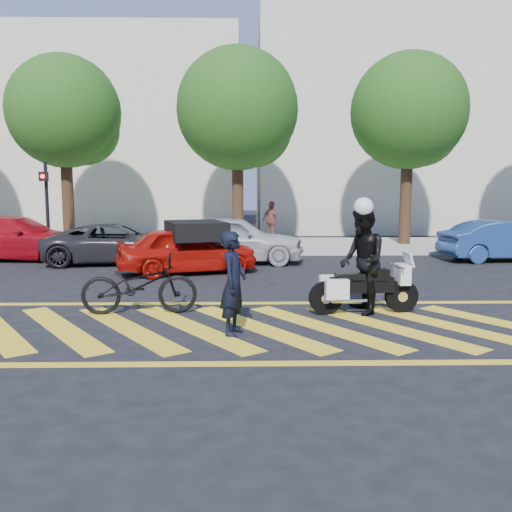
{
  "coord_description": "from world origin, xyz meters",
  "views": [
    {
      "loc": [
        0.29,
        -8.93,
        2.37
      ],
      "look_at": [
        0.49,
        1.32,
        1.05
      ],
      "focal_mm": 38.0,
      "sensor_mm": 36.0,
      "label": 1
    }
  ],
  "objects_px": {
    "police_motorcycle": "(362,287)",
    "officer_moto": "(362,261)",
    "parked_right": "(503,241)",
    "parked_mid_left": "(117,244)",
    "officer_bike": "(234,283)",
    "red_convertible": "(187,250)",
    "parked_left": "(16,238)",
    "bicycle": "(139,284)",
    "parked_mid_right": "(233,239)"
  },
  "relations": [
    {
      "from": "police_motorcycle",
      "to": "officer_moto",
      "type": "xyz_separation_m",
      "value": [
        -0.01,
        0.0,
        0.5
      ]
    },
    {
      "from": "parked_right",
      "to": "parked_mid_left",
      "type": "bearing_deg",
      "value": 84.77
    },
    {
      "from": "officer_bike",
      "to": "red_convertible",
      "type": "relative_size",
      "value": 0.44
    },
    {
      "from": "parked_right",
      "to": "parked_left",
      "type": "bearing_deg",
      "value": 81.29
    },
    {
      "from": "police_motorcycle",
      "to": "red_convertible",
      "type": "bearing_deg",
      "value": 123.01
    },
    {
      "from": "parked_left",
      "to": "parked_mid_left",
      "type": "relative_size",
      "value": 1.1
    },
    {
      "from": "police_motorcycle",
      "to": "parked_left",
      "type": "bearing_deg",
      "value": 136.11
    },
    {
      "from": "police_motorcycle",
      "to": "parked_right",
      "type": "relative_size",
      "value": 0.54
    },
    {
      "from": "officer_moto",
      "to": "red_convertible",
      "type": "distance_m",
      "value": 6.12
    },
    {
      "from": "parked_left",
      "to": "parked_right",
      "type": "xyz_separation_m",
      "value": [
        15.66,
        -0.56,
        -0.06
      ]
    },
    {
      "from": "bicycle",
      "to": "police_motorcycle",
      "type": "relative_size",
      "value": 1.02
    },
    {
      "from": "red_convertible",
      "to": "parked_mid_left",
      "type": "distance_m",
      "value": 3.12
    },
    {
      "from": "bicycle",
      "to": "officer_moto",
      "type": "relative_size",
      "value": 1.06
    },
    {
      "from": "police_motorcycle",
      "to": "officer_moto",
      "type": "relative_size",
      "value": 1.04
    },
    {
      "from": "officer_bike",
      "to": "parked_left",
      "type": "distance_m",
      "value": 11.62
    },
    {
      "from": "police_motorcycle",
      "to": "bicycle",
      "type": "bearing_deg",
      "value": 173.95
    },
    {
      "from": "parked_left",
      "to": "parked_mid_right",
      "type": "relative_size",
      "value": 1.11
    },
    {
      "from": "police_motorcycle",
      "to": "parked_mid_right",
      "type": "relative_size",
      "value": 0.48
    },
    {
      "from": "parked_left",
      "to": "parked_mid_right",
      "type": "xyz_separation_m",
      "value": [
        7.05,
        -0.87,
        0.04
      ]
    },
    {
      "from": "parked_mid_left",
      "to": "parked_right",
      "type": "relative_size",
      "value": 1.13
    },
    {
      "from": "parked_mid_left",
      "to": "parked_right",
      "type": "xyz_separation_m",
      "value": [
        12.21,
        0.3,
        0.03
      ]
    },
    {
      "from": "red_convertible",
      "to": "parked_left",
      "type": "bearing_deg",
      "value": 46.35
    },
    {
      "from": "officer_bike",
      "to": "parked_mid_right",
      "type": "height_order",
      "value": "officer_bike"
    },
    {
      "from": "police_motorcycle",
      "to": "parked_mid_left",
      "type": "height_order",
      "value": "parked_mid_left"
    },
    {
      "from": "parked_mid_left",
      "to": "parked_mid_right",
      "type": "xyz_separation_m",
      "value": [
        3.6,
        0.0,
        0.13
      ]
    },
    {
      "from": "officer_bike",
      "to": "officer_moto",
      "type": "height_order",
      "value": "officer_moto"
    },
    {
      "from": "officer_moto",
      "to": "parked_mid_right",
      "type": "distance_m",
      "value": 7.28
    },
    {
      "from": "bicycle",
      "to": "officer_moto",
      "type": "xyz_separation_m",
      "value": [
        4.15,
        -0.05,
        0.44
      ]
    },
    {
      "from": "parked_left",
      "to": "parked_mid_right",
      "type": "distance_m",
      "value": 7.1
    },
    {
      "from": "officer_moto",
      "to": "parked_left",
      "type": "xyz_separation_m",
      "value": [
        -9.61,
        7.68,
        -0.29
      ]
    },
    {
      "from": "parked_mid_right",
      "to": "officer_moto",
      "type": "bearing_deg",
      "value": -157.24
    },
    {
      "from": "officer_moto",
      "to": "red_convertible",
      "type": "height_order",
      "value": "officer_moto"
    },
    {
      "from": "parked_left",
      "to": "parked_mid_right",
      "type": "height_order",
      "value": "parked_mid_right"
    },
    {
      "from": "bicycle",
      "to": "parked_left",
      "type": "xyz_separation_m",
      "value": [
        -5.46,
        7.63,
        0.15
      ]
    },
    {
      "from": "red_convertible",
      "to": "parked_left",
      "type": "xyz_separation_m",
      "value": [
        -5.83,
        2.88,
        0.06
      ]
    },
    {
      "from": "police_motorcycle",
      "to": "parked_left",
      "type": "xyz_separation_m",
      "value": [
        -9.62,
        7.68,
        0.21
      ]
    },
    {
      "from": "officer_moto",
      "to": "parked_mid_left",
      "type": "bearing_deg",
      "value": -143.18
    },
    {
      "from": "parked_mid_left",
      "to": "parked_mid_right",
      "type": "relative_size",
      "value": 1.01
    },
    {
      "from": "officer_bike",
      "to": "red_convertible",
      "type": "distance_m",
      "value": 6.36
    },
    {
      "from": "parked_mid_right",
      "to": "bicycle",
      "type": "bearing_deg",
      "value": 168.92
    },
    {
      "from": "parked_left",
      "to": "parked_right",
      "type": "distance_m",
      "value": 15.67
    },
    {
      "from": "red_convertible",
      "to": "parked_mid_right",
      "type": "relative_size",
      "value": 0.87
    },
    {
      "from": "parked_mid_left",
      "to": "parked_right",
      "type": "bearing_deg",
      "value": -96.24
    },
    {
      "from": "parked_left",
      "to": "parked_mid_left",
      "type": "xyz_separation_m",
      "value": [
        3.45,
        -0.87,
        -0.09
      ]
    },
    {
      "from": "parked_mid_right",
      "to": "parked_right",
      "type": "xyz_separation_m",
      "value": [
        8.61,
        0.3,
        -0.1
      ]
    },
    {
      "from": "bicycle",
      "to": "police_motorcycle",
      "type": "height_order",
      "value": "bicycle"
    },
    {
      "from": "officer_bike",
      "to": "parked_mid_left",
      "type": "bearing_deg",
      "value": 41.75
    },
    {
      "from": "parked_mid_right",
      "to": "parked_right",
      "type": "distance_m",
      "value": 8.62
    },
    {
      "from": "officer_bike",
      "to": "parked_right",
      "type": "height_order",
      "value": "officer_bike"
    },
    {
      "from": "parked_left",
      "to": "officer_moto",
      "type": "bearing_deg",
      "value": -125.31
    }
  ]
}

